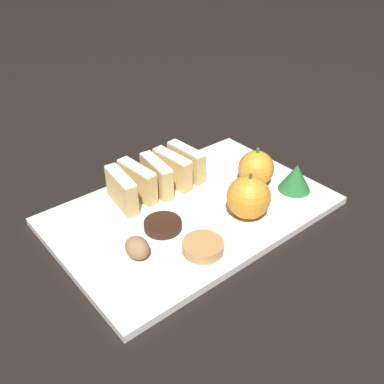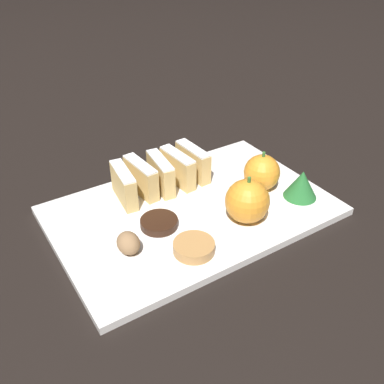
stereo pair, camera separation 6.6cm
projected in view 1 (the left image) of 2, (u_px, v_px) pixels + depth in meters
The scene contains 13 objects.
ground_plane at pixel (192, 214), 0.69m from camera, with size 6.00×6.00×0.00m, color black.
serving_platter at pixel (192, 211), 0.68m from camera, with size 0.28×0.43×0.01m.
stollen_slice_front at pixel (122, 190), 0.67m from camera, with size 0.08×0.03×0.06m.
stollen_slice_second at pixel (137, 181), 0.69m from camera, with size 0.08×0.03×0.06m.
stollen_slice_third at pixel (156, 176), 0.71m from camera, with size 0.08×0.03×0.06m.
stollen_slice_fourth at pixel (172, 169), 0.72m from camera, with size 0.08×0.03×0.06m.
stollen_slice_fifth at pixel (186, 162), 0.74m from camera, with size 0.08×0.02×0.06m.
orange_near at pixel (249, 197), 0.64m from camera, with size 0.07×0.07×0.08m.
orange_far at pixel (256, 168), 0.72m from camera, with size 0.06×0.06×0.07m.
walnut at pixel (137, 248), 0.58m from camera, with size 0.04×0.03×0.03m.
chocolate_cookie at pixel (163, 225), 0.63m from camera, with size 0.06×0.06×0.01m.
gingerbread_cookie at pixel (203, 247), 0.59m from camera, with size 0.06×0.06×0.01m.
evergreen_sprig at pixel (296, 177), 0.71m from camera, with size 0.05×0.05×0.05m.
Camera 1 is at (0.42, -0.35, 0.41)m, focal length 40.00 mm.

